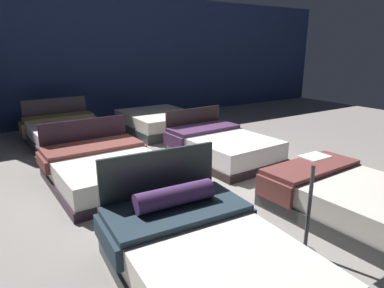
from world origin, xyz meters
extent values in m
cube|color=gray|center=(0.00, 0.00, -0.01)|extent=(18.00, 18.00, 0.02)
cube|color=navy|center=(0.00, 5.08, 1.75)|extent=(18.00, 0.06, 3.50)
cube|color=#273231|center=(-1.16, -2.39, 0.07)|extent=(1.55, 2.17, 0.15)
cube|color=silver|center=(-1.16, -2.39, 0.30)|extent=(1.49, 2.11, 0.31)
cube|color=#273231|center=(-1.10, -1.34, 0.51)|extent=(1.35, 0.12, 1.02)
cube|color=#23333F|center=(-1.12, -1.74, 0.49)|extent=(1.46, 0.82, 0.07)
cube|color=#23333F|center=(-1.84, -1.70, 0.35)|extent=(0.11, 0.74, 0.21)
cube|color=#23333F|center=(-0.40, -1.78, 0.35)|extent=(0.11, 0.74, 0.21)
cylinder|color=#482B5B|center=(-1.12, -1.71, 0.63)|extent=(0.85, 0.26, 0.21)
cube|color=#313131|center=(1.12, -2.37, 0.09)|extent=(1.56, 2.12, 0.19)
cube|color=silver|center=(1.12, -2.37, 0.32)|extent=(1.50, 2.06, 0.27)
cube|color=brown|center=(1.09, -1.66, 0.49)|extent=(1.49, 0.64, 0.06)
cube|color=brown|center=(0.35, -1.68, 0.32)|extent=(0.09, 0.58, 0.28)
cube|color=brown|center=(1.83, -1.63, 0.32)|extent=(0.09, 0.58, 0.28)
cube|color=black|center=(-1.12, 0.43, 0.07)|extent=(1.66, 2.02, 0.14)
cube|color=silver|center=(-1.12, 0.43, 0.28)|extent=(1.60, 1.96, 0.30)
cube|color=black|center=(-1.15, 1.42, 0.43)|extent=(1.52, 0.08, 0.87)
cube|color=brown|center=(-1.14, 1.03, 0.47)|extent=(1.61, 0.75, 0.07)
cube|color=brown|center=(-1.94, 1.01, 0.34)|extent=(0.09, 0.70, 0.19)
cube|color=brown|center=(-0.33, 1.06, 0.34)|extent=(0.09, 0.70, 0.19)
cube|color=black|center=(1.14, 0.36, 0.07)|extent=(1.52, 2.03, 0.14)
cube|color=white|center=(1.14, 0.36, 0.30)|extent=(1.46, 1.97, 0.33)
cube|color=black|center=(1.10, 1.34, 0.43)|extent=(1.35, 0.10, 0.86)
cube|color=#45284B|center=(1.11, 0.99, 0.50)|extent=(1.44, 0.70, 0.07)
cube|color=#45284B|center=(0.39, 0.96, 0.34)|extent=(0.10, 0.64, 0.24)
cube|color=#45284B|center=(1.84, 1.02, 0.34)|extent=(0.10, 0.64, 0.24)
cube|color=#322C35|center=(-1.06, 3.15, 0.10)|extent=(1.64, 2.00, 0.19)
cube|color=silver|center=(-1.06, 3.15, 0.31)|extent=(1.58, 1.94, 0.24)
cube|color=#322C35|center=(-1.10, 4.12, 0.45)|extent=(1.48, 0.09, 0.90)
cube|color=olive|center=(-1.09, 3.85, 0.48)|extent=(1.57, 0.53, 0.09)
cube|color=olive|center=(-1.88, 3.82, 0.27)|extent=(0.11, 0.47, 0.32)
cube|color=olive|center=(-0.29, 3.88, 0.27)|extent=(0.11, 0.47, 0.32)
cube|color=#2D3133|center=(1.17, 3.05, 0.11)|extent=(1.67, 2.07, 0.21)
cube|color=silver|center=(1.17, 3.05, 0.35)|extent=(1.61, 2.01, 0.28)
cylinder|color=#3F3F44|center=(0.00, -2.49, 0.01)|extent=(0.24, 0.24, 0.02)
cylinder|color=#3F3F44|center=(0.00, -2.49, 0.48)|extent=(0.04, 0.04, 0.97)
cube|color=white|center=(0.00, -2.49, 1.07)|extent=(0.28, 0.20, 0.01)
camera|label=1|loc=(-2.67, -4.45, 2.09)|focal=31.51mm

